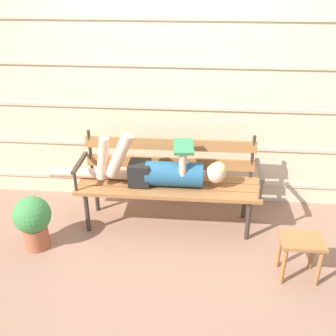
% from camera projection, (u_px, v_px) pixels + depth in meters
% --- Properties ---
extents(ground_plane, '(12.00, 12.00, 0.00)m').
position_uv_depth(ground_plane, '(167.00, 229.00, 3.79)').
color(ground_plane, '#936B56').
extents(house_siding, '(4.33, 0.08, 2.52)m').
position_uv_depth(house_siding, '(173.00, 86.00, 3.77)').
color(house_siding, beige).
rests_on(house_siding, ground).
extents(park_bench, '(1.74, 0.48, 0.89)m').
position_uv_depth(park_bench, '(169.00, 177.00, 3.70)').
color(park_bench, '#9E6638').
rests_on(park_bench, ground).
extents(reclining_person, '(1.72, 0.27, 0.55)m').
position_uv_depth(reclining_person, '(159.00, 170.00, 3.60)').
color(reclining_person, '#23567A').
extents(footstool, '(0.35, 0.25, 0.38)m').
position_uv_depth(footstool, '(301.00, 248.00, 3.09)').
color(footstool, '#9E6638').
rests_on(footstool, ground).
extents(potted_plant, '(0.33, 0.33, 0.51)m').
position_uv_depth(potted_plant, '(33.00, 220.00, 3.43)').
color(potted_plant, '#AD5B3D').
rests_on(potted_plant, ground).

